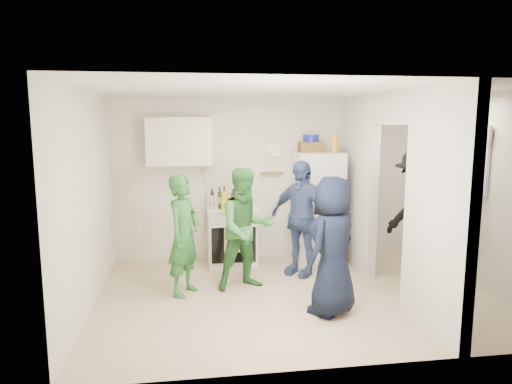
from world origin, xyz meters
TOP-DOWN VIEW (x-y plane):
  - floor at (0.00, 0.00)m, footprint 4.80×4.80m
  - wall_back at (0.00, 1.70)m, footprint 4.80×0.00m
  - wall_front at (0.00, -1.70)m, footprint 4.80×0.00m
  - wall_left at (-2.40, 0.00)m, footprint 0.00×3.40m
  - wall_right at (2.40, 0.00)m, footprint 0.00×3.40m
  - ceiling at (0.00, 0.00)m, footprint 4.80×4.80m
  - partition_pier_back at (1.20, 1.10)m, footprint 0.12×1.20m
  - partition_pier_front at (1.20, -1.10)m, footprint 0.12×1.20m
  - partition_header at (1.20, 0.00)m, footprint 0.12×1.00m
  - stove at (-0.66, 1.37)m, footprint 0.74×0.62m
  - upper_cabinet at (-1.40, 1.52)m, footprint 0.95×0.34m
  - fridge at (0.64, 1.34)m, footprint 0.69×0.67m
  - wicker_basket at (0.54, 1.39)m, footprint 0.35×0.25m
  - blue_bowl at (0.54, 1.39)m, footprint 0.24×0.24m
  - yellow_cup_stack_top at (0.86, 1.24)m, footprint 0.09×0.09m
  - wall_clock at (0.05, 1.68)m, footprint 0.22×0.02m
  - spice_shelf at (0.00, 1.65)m, footprint 0.35×0.08m
  - nook_window at (2.38, 0.20)m, footprint 0.03×0.70m
  - nook_window_frame at (2.36, 0.20)m, footprint 0.04×0.76m
  - nook_valance at (2.34, 0.20)m, footprint 0.04×0.82m
  - yellow_cup_stack_stove at (-0.78, 1.15)m, footprint 0.09×0.09m
  - red_cup at (-0.44, 1.17)m, footprint 0.09×0.09m
  - person_green_left at (-1.35, 0.27)m, footprint 0.59×0.65m
  - person_green_center at (-0.56, 0.37)m, footprint 0.89×0.77m
  - person_denim at (0.25, 0.79)m, footprint 0.95×0.95m
  - person_navy at (0.29, -0.56)m, footprint 0.90×0.86m
  - person_nook at (1.67, 0.13)m, footprint 0.90×1.28m
  - bottle_a at (-0.93, 1.48)m, footprint 0.06×0.06m
  - bottle_b at (-0.83, 1.28)m, footprint 0.06×0.06m
  - bottle_c at (-0.75, 1.53)m, footprint 0.06×0.06m
  - bottle_d at (-0.63, 1.34)m, footprint 0.07×0.07m
  - bottle_e at (-0.56, 1.56)m, footprint 0.07×0.07m
  - bottle_f at (-0.47, 1.38)m, footprint 0.06×0.06m
  - bottle_g at (-0.39, 1.49)m, footprint 0.06×0.06m
  - bottle_h at (-0.96, 1.24)m, footprint 0.07×0.07m
  - bottle_i at (-0.62, 1.46)m, footprint 0.08×0.08m

SIDE VIEW (x-z plane):
  - floor at x=0.00m, z-range 0.00..0.00m
  - stove at x=-0.66m, z-range 0.00..0.88m
  - person_green_left at x=-1.35m, z-range 0.00..1.50m
  - person_navy at x=0.29m, z-range 0.00..1.56m
  - person_green_center at x=-0.56m, z-range 0.00..1.56m
  - person_denim at x=0.25m, z-range 0.00..1.62m
  - fridge at x=0.64m, z-range 0.00..1.68m
  - person_nook at x=1.67m, z-range 0.00..1.81m
  - red_cup at x=-0.44m, z-range 0.88..1.00m
  - bottle_d at x=-0.63m, z-range 0.88..1.13m
  - yellow_cup_stack_stove at x=-0.78m, z-range 0.88..1.13m
  - bottle_f at x=-0.47m, z-range 0.88..1.13m
  - bottle_i at x=-0.62m, z-range 0.88..1.14m
  - bottle_h at x=-0.96m, z-range 0.88..1.15m
  - bottle_a at x=-0.93m, z-range 0.88..1.16m
  - bottle_c at x=-0.75m, z-range 0.88..1.17m
  - bottle_g at x=-0.39m, z-range 0.88..1.20m
  - bottle_b at x=-0.83m, z-range 0.88..1.20m
  - bottle_e at x=-0.56m, z-range 0.88..1.21m
  - wall_back at x=0.00m, z-range -1.15..3.65m
  - wall_front at x=0.00m, z-range -1.15..3.65m
  - wall_left at x=-2.40m, z-range -0.45..2.95m
  - wall_right at x=2.40m, z-range -0.45..2.95m
  - partition_pier_back at x=1.20m, z-range 0.00..2.50m
  - partition_pier_front at x=1.20m, z-range 0.00..2.50m
  - spice_shelf at x=0.00m, z-range 1.34..1.36m
  - nook_window at x=2.38m, z-range 1.25..2.05m
  - nook_window_frame at x=2.36m, z-range 1.22..2.08m
  - wall_clock at x=0.05m, z-range 1.59..1.81m
  - wicker_basket at x=0.54m, z-range 1.68..1.83m
  - yellow_cup_stack_top at x=0.86m, z-range 1.68..1.93m
  - upper_cabinet at x=-1.40m, z-range 1.50..2.20m
  - blue_bowl at x=0.54m, z-range 1.83..1.94m
  - nook_valance at x=2.34m, z-range 1.91..2.09m
  - partition_header at x=1.20m, z-range 2.10..2.50m
  - ceiling at x=0.00m, z-range 2.50..2.50m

